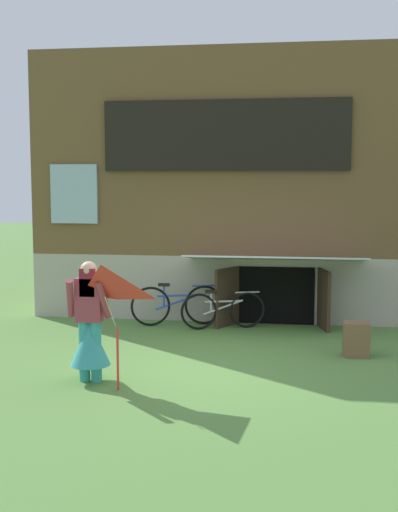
% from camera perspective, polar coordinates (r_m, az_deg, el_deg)
% --- Properties ---
extents(ground_plane, '(60.00, 60.00, 0.00)m').
position_cam_1_polar(ground_plane, '(9.57, 0.25, -9.38)').
color(ground_plane, '#56843D').
extents(log_house, '(7.37, 5.68, 5.01)m').
position_cam_1_polar(log_house, '(14.45, 3.21, 6.05)').
color(log_house, '#ADA393').
rests_on(log_house, ground_plane).
extents(person, '(0.61, 0.52, 1.58)m').
position_cam_1_polar(person, '(8.85, -9.28, -6.35)').
color(person, teal).
rests_on(person, ground_plane).
extents(kite, '(0.83, 0.79, 1.53)m').
position_cam_1_polar(kite, '(8.20, -8.30, -3.20)').
color(kite, red).
rests_on(kite, ground_plane).
extents(bicycle_silver, '(1.46, 0.52, 0.69)m').
position_cam_1_polar(bicycle_silver, '(11.85, 2.05, -4.60)').
color(bicycle_silver, black).
rests_on(bicycle_silver, ground_plane).
extents(bicycle_blue, '(1.63, 0.53, 0.77)m').
position_cam_1_polar(bicycle_blue, '(12.13, -1.86, -4.17)').
color(bicycle_blue, black).
rests_on(bicycle_blue, ground_plane).
extents(wooden_crate, '(0.38, 0.32, 0.52)m').
position_cam_1_polar(wooden_crate, '(10.32, 13.25, -6.90)').
color(wooden_crate, brown).
rests_on(wooden_crate, ground_plane).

